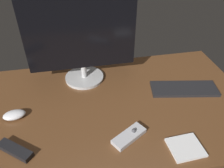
{
  "coord_description": "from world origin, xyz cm",
  "views": [
    {
      "loc": [
        -17.88,
        -83.78,
        80.37
      ],
      "look_at": [
        0.33,
        9.04,
        8.0
      ],
      "focal_mm": 36.85,
      "sensor_mm": 36.0,
      "label": 1
    }
  ],
  "objects_px": {
    "keyboard": "(184,89)",
    "media_remote": "(129,136)",
    "monitor": "(81,40)",
    "computer_mouse": "(14,114)",
    "tv_remote": "(15,150)",
    "notepad": "(186,147)"
  },
  "relations": [
    {
      "from": "monitor",
      "to": "keyboard",
      "type": "distance_m",
      "value": 0.61
    },
    {
      "from": "monitor",
      "to": "media_remote",
      "type": "relative_size",
      "value": 3.44
    },
    {
      "from": "computer_mouse",
      "to": "media_remote",
      "type": "distance_m",
      "value": 0.55
    },
    {
      "from": "tv_remote",
      "to": "notepad",
      "type": "xyz_separation_m",
      "value": [
        0.68,
        -0.12,
        -0.01
      ]
    },
    {
      "from": "computer_mouse",
      "to": "notepad",
      "type": "relative_size",
      "value": 0.76
    },
    {
      "from": "keyboard",
      "to": "notepad",
      "type": "bearing_deg",
      "value": -103.93
    },
    {
      "from": "keyboard",
      "to": "tv_remote",
      "type": "xyz_separation_m",
      "value": [
        -0.84,
        -0.24,
        0.0
      ]
    },
    {
      "from": "computer_mouse",
      "to": "monitor",
      "type": "bearing_deg",
      "value": 27.65
    },
    {
      "from": "computer_mouse",
      "to": "tv_remote",
      "type": "bearing_deg",
      "value": -89.52
    },
    {
      "from": "keyboard",
      "to": "media_remote",
      "type": "bearing_deg",
      "value": -134.95
    },
    {
      "from": "monitor",
      "to": "computer_mouse",
      "type": "xyz_separation_m",
      "value": [
        -0.35,
        -0.25,
        -0.23
      ]
    },
    {
      "from": "monitor",
      "to": "media_remote",
      "type": "height_order",
      "value": "monitor"
    },
    {
      "from": "monitor",
      "to": "tv_remote",
      "type": "bearing_deg",
      "value": -125.43
    },
    {
      "from": "keyboard",
      "to": "monitor",
      "type": "bearing_deg",
      "value": 168.14
    },
    {
      "from": "keyboard",
      "to": "tv_remote",
      "type": "height_order",
      "value": "tv_remote"
    },
    {
      "from": "monitor",
      "to": "computer_mouse",
      "type": "relative_size",
      "value": 5.59
    },
    {
      "from": "keyboard",
      "to": "notepad",
      "type": "relative_size",
      "value": 2.65
    },
    {
      "from": "media_remote",
      "to": "tv_remote",
      "type": "relative_size",
      "value": 1.03
    },
    {
      "from": "computer_mouse",
      "to": "media_remote",
      "type": "height_order",
      "value": "computer_mouse"
    },
    {
      "from": "notepad",
      "to": "tv_remote",
      "type": "bearing_deg",
      "value": 170.31
    },
    {
      "from": "media_remote",
      "to": "notepad",
      "type": "relative_size",
      "value": 1.24
    },
    {
      "from": "notepad",
      "to": "media_remote",
      "type": "bearing_deg",
      "value": 155.39
    }
  ]
}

